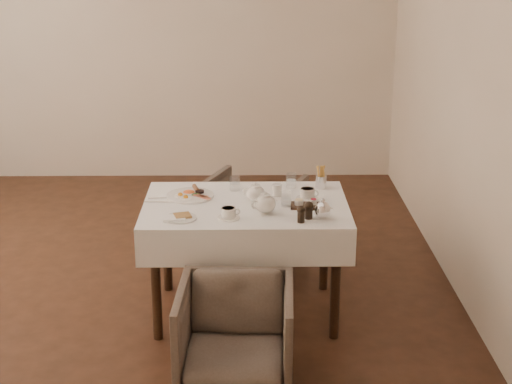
{
  "coord_description": "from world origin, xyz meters",
  "views": [
    {
      "loc": [
        0.8,
        -5.06,
        2.41
      ],
      "look_at": [
        0.87,
        -0.42,
        0.82
      ],
      "focal_mm": 55.0,
      "sensor_mm": 36.0,
      "label": 1
    }
  ],
  "objects": [
    {
      "name": "fries_cup",
      "position": [
        1.3,
        -0.15,
        0.82
      ],
      "size": [
        0.07,
        0.07,
        0.15
      ],
      "rotation": [
        0.0,
        0.0,
        0.41
      ],
      "color": "silver",
      "rests_on": "table"
    },
    {
      "name": "glass_left",
      "position": [
        0.73,
        -0.19,
        0.8
      ],
      "size": [
        0.09,
        0.09,
        0.09
      ],
      "primitive_type": "cylinder",
      "rotation": [
        0.0,
        0.0,
        0.38
      ],
      "color": "silver",
      "rests_on": "table"
    },
    {
      "name": "pepper_mill_right",
      "position": [
        1.18,
        -0.72,
        0.81
      ],
      "size": [
        0.07,
        0.07,
        0.11
      ],
      "primitive_type": null,
      "rotation": [
        0.0,
        0.0,
        0.24
      ],
      "color": "black",
      "rests_on": "table"
    },
    {
      "name": "glass_mid",
      "position": [
        1.05,
        -0.5,
        0.8
      ],
      "size": [
        0.08,
        0.08,
        0.09
      ],
      "primitive_type": "cylinder",
      "rotation": [
        0.0,
        0.0,
        -0.2
      ],
      "color": "silver",
      "rests_on": "table"
    },
    {
      "name": "pepper_mill_left",
      "position": [
        1.13,
        -0.78,
        0.81
      ],
      "size": [
        0.06,
        0.06,
        0.1
      ],
      "primitive_type": null,
      "rotation": [
        0.0,
        0.0,
        -0.21
      ],
      "color": "black",
      "rests_on": "table"
    },
    {
      "name": "condiment_board",
      "position": [
        1.17,
        -0.52,
        0.77
      ],
      "size": [
        0.19,
        0.13,
        0.05
      ],
      "rotation": [
        0.0,
        0.0,
        -0.08
      ],
      "color": "black",
      "rests_on": "table"
    },
    {
      "name": "silver_pot",
      "position": [
        1.26,
        -0.72,
        0.82
      ],
      "size": [
        0.14,
        0.13,
        0.12
      ],
      "primitive_type": null,
      "rotation": [
        0.0,
        0.0,
        0.4
      ],
      "color": "white",
      "rests_on": "table"
    },
    {
      "name": "table",
      "position": [
        0.8,
        -0.45,
        0.64
      ],
      "size": [
        1.28,
        0.88,
        0.75
      ],
      "color": "black",
      "rests_on": "ground"
    },
    {
      "name": "teacup_near",
      "position": [
        0.7,
        -0.71,
        0.79
      ],
      "size": [
        0.13,
        0.13,
        0.07
      ],
      "rotation": [
        0.0,
        0.0,
        0.04
      ],
      "color": "white",
      "rests_on": "table"
    },
    {
      "name": "armchair_near",
      "position": [
        0.74,
        -1.28,
        0.29
      ],
      "size": [
        0.66,
        0.67,
        0.58
      ],
      "primitive_type": "imported",
      "rotation": [
        0.0,
        0.0,
        -0.05
      ],
      "color": "#50443A",
      "rests_on": "ground"
    },
    {
      "name": "teapot_centre",
      "position": [
        0.86,
        -0.43,
        0.82
      ],
      "size": [
        0.2,
        0.18,
        0.13
      ],
      "primitive_type": null,
      "rotation": [
        0.0,
        0.0,
        -0.37
      ],
      "color": "white",
      "rests_on": "table"
    },
    {
      "name": "creamer",
      "position": [
        1.0,
        -0.3,
        0.79
      ],
      "size": [
        0.07,
        0.07,
        0.07
      ],
      "primitive_type": "cylinder",
      "rotation": [
        0.0,
        0.0,
        0.09
      ],
      "color": "white",
      "rests_on": "table"
    },
    {
      "name": "glass_right",
      "position": [
        1.1,
        -0.13,
        0.8
      ],
      "size": [
        0.08,
        0.08,
        0.09
      ],
      "primitive_type": "cylinder",
      "rotation": [
        0.0,
        0.0,
        -0.3
      ],
      "color": "silver",
      "rests_on": "table"
    },
    {
      "name": "side_plate",
      "position": [
        0.41,
        -0.72,
        0.76
      ],
      "size": [
        0.19,
        0.19,
        0.02
      ],
      "rotation": [
        0.0,
        0.0,
        0.08
      ],
      "color": "white",
      "rests_on": "table"
    },
    {
      "name": "breakfast_plate",
      "position": [
        0.45,
        -0.31,
        0.77
      ],
      "size": [
        0.31,
        0.31,
        0.04
      ],
      "rotation": [
        0.0,
        0.0,
        -0.15
      ],
      "color": "white",
      "rests_on": "table"
    },
    {
      "name": "cutlery_knife",
      "position": [
        0.26,
        -0.42,
        0.76
      ],
      "size": [
        0.2,
        0.03,
        0.0
      ],
      "primitive_type": "cube",
      "rotation": [
        0.0,
        0.0,
        1.5
      ],
      "color": "silver",
      "rests_on": "table"
    },
    {
      "name": "teacup_far",
      "position": [
        1.19,
        -0.37,
        0.79
      ],
      "size": [
        0.14,
        0.14,
        0.07
      ],
      "rotation": [
        0.0,
        0.0,
        -0.36
      ],
      "color": "white",
      "rests_on": "table"
    },
    {
      "name": "armchair_far",
      "position": [
        0.84,
        0.4,
        0.32
      ],
      "size": [
        0.9,
        0.91,
        0.64
      ],
      "primitive_type": "imported",
      "rotation": [
        0.0,
        0.0,
        2.75
      ],
      "color": "#50443A",
      "rests_on": "ground"
    },
    {
      "name": "cutlery_fork",
      "position": [
        0.27,
        -0.34,
        0.76
      ],
      "size": [
        0.18,
        0.03,
        0.0
      ],
      "primitive_type": "cube",
      "rotation": [
        0.0,
        0.0,
        1.68
      ],
      "color": "silver",
      "rests_on": "table"
    },
    {
      "name": "teapot_front",
      "position": [
        0.92,
        -0.63,
        0.82
      ],
      "size": [
        0.21,
        0.19,
        0.14
      ],
      "primitive_type": null,
      "rotation": [
        0.0,
        0.0,
        0.4
      ],
      "color": "white",
      "rests_on": "table"
    }
  ]
}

